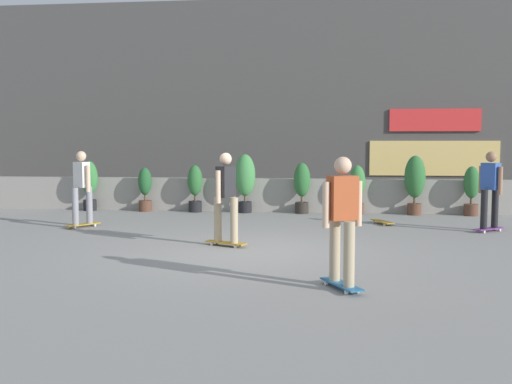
% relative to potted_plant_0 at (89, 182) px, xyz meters
% --- Properties ---
extents(ground_plane, '(48.00, 48.00, 0.00)m').
position_rel_potted_plant_0_xyz_m(ground_plane, '(5.12, -5.55, -0.79)').
color(ground_plane, gray).
extents(planter_wall, '(18.00, 0.40, 0.90)m').
position_rel_potted_plant_0_xyz_m(planter_wall, '(5.12, 0.45, -0.34)').
color(planter_wall, gray).
rests_on(planter_wall, ground).
extents(building_backdrop, '(20.00, 2.08, 6.50)m').
position_rel_potted_plant_0_xyz_m(building_backdrop, '(5.13, 4.45, 2.46)').
color(building_backdrop, '#4C4947').
rests_on(building_backdrop, ground).
extents(potted_plant_0, '(0.46, 0.46, 1.38)m').
position_rel_potted_plant_0_xyz_m(potted_plant_0, '(0.00, 0.00, 0.00)').
color(potted_plant_0, black).
rests_on(potted_plant_0, ground).
extents(potted_plant_1, '(0.37, 0.37, 1.20)m').
position_rel_potted_plant_0_xyz_m(potted_plant_1, '(1.59, 0.00, -0.15)').
color(potted_plant_1, brown).
rests_on(potted_plant_1, ground).
extents(potted_plant_2, '(0.40, 0.40, 1.28)m').
position_rel_potted_plant_0_xyz_m(potted_plant_2, '(2.99, 0.00, -0.08)').
color(potted_plant_2, black).
rests_on(potted_plant_2, ground).
extents(potted_plant_3, '(0.55, 0.55, 1.58)m').
position_rel_potted_plant_0_xyz_m(potted_plant_3, '(4.36, -0.00, 0.14)').
color(potted_plant_3, black).
rests_on(potted_plant_3, ground).
extents(potted_plant_4, '(0.44, 0.44, 1.35)m').
position_rel_potted_plant_0_xyz_m(potted_plant_4, '(5.89, 0.00, -0.02)').
color(potted_plant_4, '#2D2823').
rests_on(potted_plant_4, ground).
extents(potted_plant_5, '(0.41, 0.41, 1.29)m').
position_rel_potted_plant_0_xyz_m(potted_plant_5, '(7.35, -0.00, -0.07)').
color(potted_plant_5, brown).
rests_on(potted_plant_5, ground).
extents(potted_plant_6, '(0.54, 0.54, 1.55)m').
position_rel_potted_plant_0_xyz_m(potted_plant_6, '(8.83, 0.00, 0.12)').
color(potted_plant_6, brown).
rests_on(potted_plant_6, ground).
extents(potted_plant_7, '(0.41, 0.41, 1.28)m').
position_rel_potted_plant_0_xyz_m(potted_plant_7, '(10.26, 0.00, -0.08)').
color(potted_plant_7, brown).
rests_on(potted_plant_7, ground).
extents(skater_by_wall_left, '(0.55, 0.80, 1.70)m').
position_rel_potted_plant_0_xyz_m(skater_by_wall_left, '(6.69, -8.12, 0.15)').
color(skater_by_wall_left, '#266699').
rests_on(skater_by_wall_left, ground).
extents(skater_foreground, '(0.81, 0.53, 1.70)m').
position_rel_potted_plant_0_xyz_m(skater_foreground, '(4.70, -5.18, 0.15)').
color(skater_foreground, '#BF8C26').
rests_on(skater_foreground, ground).
extents(skater_far_right, '(0.75, 0.65, 1.70)m').
position_rel_potted_plant_0_xyz_m(skater_far_right, '(9.95, -2.82, 0.15)').
color(skater_far_right, '#72338C').
rests_on(skater_far_right, ground).
extents(skater_far_left, '(0.61, 0.78, 1.70)m').
position_rel_potted_plant_0_xyz_m(skater_far_left, '(1.14, -3.17, 0.15)').
color(skater_far_left, '#BF8C26').
rests_on(skater_far_left, ground).
extents(skateboard_near_camera, '(0.50, 0.81, 0.08)m').
position_rel_potted_plant_0_xyz_m(skateboard_near_camera, '(7.82, -1.92, -0.72)').
color(skateboard_near_camera, '#BF8C26').
rests_on(skateboard_near_camera, ground).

